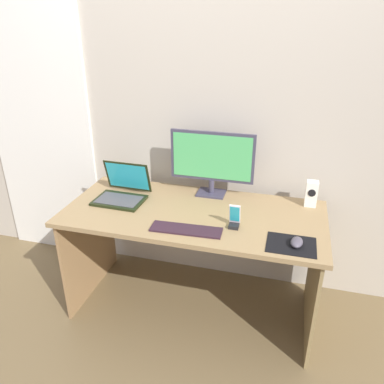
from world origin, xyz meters
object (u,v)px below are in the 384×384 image
at_px(laptop, 122,192).
at_px(fishbowl, 137,177).
at_px(keyboard_external, 186,230).
at_px(mouse, 297,242).
at_px(speaker_right, 311,194).
at_px(phone_in_dock, 234,219).
at_px(monitor, 212,160).

xyz_separation_m(laptop, fishbowl, (0.02, 0.21, 0.02)).
relative_size(keyboard_external, mouse, 3.92).
height_order(keyboard_external, mouse, mouse).
relative_size(speaker_right, phone_in_dock, 1.16).
xyz_separation_m(laptop, phone_in_dock, (0.75, -0.17, 0.00)).
distance_m(speaker_right, keyboard_external, 0.82).
relative_size(speaker_right, fishbowl, 1.08).
distance_m(speaker_right, fishbowl, 1.14).
bearing_deg(monitor, speaker_right, -0.08).
distance_m(fishbowl, keyboard_external, 0.69).
height_order(laptop, keyboard_external, laptop).
bearing_deg(phone_in_dock, mouse, -17.20).
height_order(speaker_right, mouse, speaker_right).
distance_m(speaker_right, mouse, 0.50).
bearing_deg(laptop, monitor, 22.09).
height_order(monitor, mouse, monitor).
distance_m(laptop, mouse, 1.12).
xyz_separation_m(laptop, mouse, (1.09, -0.27, -0.02)).
xyz_separation_m(monitor, mouse, (0.55, -0.49, -0.21)).
bearing_deg(laptop, phone_in_dock, -12.68).
bearing_deg(mouse, phone_in_dock, 169.65).
bearing_deg(monitor, laptop, -157.91).
relative_size(fishbowl, keyboard_external, 0.38).
height_order(fishbowl, mouse, fishbowl).
xyz_separation_m(speaker_right, phone_in_dock, (-0.41, -0.38, -0.03)).
distance_m(monitor, keyboard_external, 0.54).
relative_size(laptop, fishbowl, 2.10).
distance_m(monitor, laptop, 0.61).
relative_size(keyboard_external, phone_in_dock, 2.85).
xyz_separation_m(monitor, keyboard_external, (-0.03, -0.49, -0.23)).
bearing_deg(laptop, keyboard_external, -28.57).
height_order(fishbowl, keyboard_external, fishbowl).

